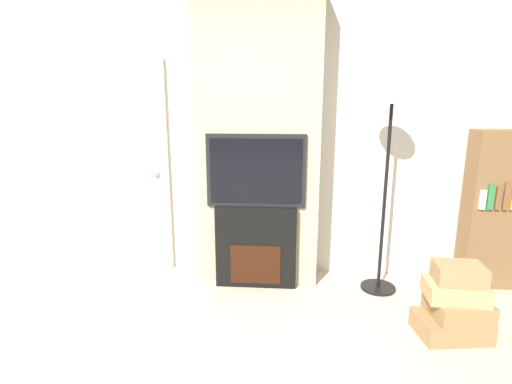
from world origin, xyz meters
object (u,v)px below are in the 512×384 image
at_px(box_stack, 455,305).
at_px(bookshelf, 492,210).
at_px(television, 256,171).
at_px(fireplace, 256,246).
at_px(floor_lamp, 389,146).

height_order(box_stack, bookshelf, bookshelf).
bearing_deg(bookshelf, television, -174.63).
bearing_deg(fireplace, box_stack, -24.77).
xyz_separation_m(television, bookshelf, (2.15, 0.20, -0.37)).
height_order(television, floor_lamp, floor_lamp).
distance_m(television, box_stack, 1.88).
bearing_deg(television, box_stack, -24.70).
xyz_separation_m(fireplace, television, (0.00, -0.00, 0.71)).
bearing_deg(fireplace, television, -90.00).
bearing_deg(bookshelf, fireplace, -174.69).
relative_size(floor_lamp, bookshelf, 1.23).
distance_m(television, bookshelf, 2.19).
xyz_separation_m(box_stack, bookshelf, (0.62, 0.90, 0.49)).
bearing_deg(floor_lamp, fireplace, -179.83).
bearing_deg(bookshelf, floor_lamp, -169.04).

